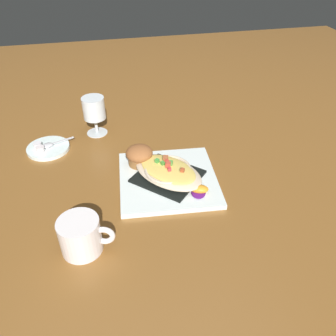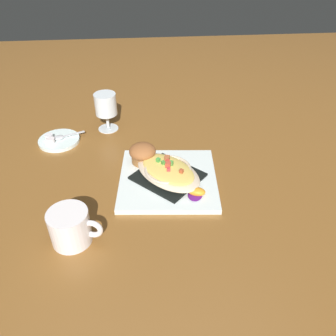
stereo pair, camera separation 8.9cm
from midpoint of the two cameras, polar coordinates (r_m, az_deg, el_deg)
The scene contains 12 objects.
ground_plane at distance 0.92m, azimuth 2.78°, elevation -2.29°, with size 2.60×2.60×0.00m, color brown.
square_plate at distance 0.91m, azimuth 2.79°, elevation -1.96°, with size 0.25×0.25×0.01m, color white.
folded_napkin at distance 0.91m, azimuth 2.81°, elevation -1.47°, with size 0.16×0.14×0.01m, color black.
gratin_dish at distance 0.90m, azimuth 2.84°, elevation -0.56°, with size 0.23×0.22×0.04m.
muffin at distance 0.95m, azimuth -1.57°, elevation 2.37°, with size 0.07×0.07×0.06m.
orange_garnish at distance 0.85m, azimuth 7.67°, elevation -4.16°, with size 0.06×0.05×0.02m.
coffee_mug at distance 0.76m, azimuth -12.58°, elevation -9.93°, with size 0.09×0.12×0.08m.
stemmed_glass at distance 1.11m, azimuth -8.01°, elevation 10.01°, with size 0.07×0.07×0.12m.
creamer_saucer at distance 1.11m, azimuth -15.47°, elevation 4.37°, with size 0.13×0.13×0.01m, color white.
spoon at distance 1.11m, azimuth -15.28°, elevation 4.88°, with size 0.05×0.10×0.01m.
creamer_cup_0 at distance 1.11m, azimuth -17.00°, elevation 4.90°, with size 0.02×0.02×0.02m, color white.
creamer_cup_1 at distance 1.09m, azimuth -16.69°, elevation 4.30°, with size 0.02×0.02×0.02m, color white.
Camera 2 is at (-0.71, 0.06, 0.58)m, focal length 36.73 mm.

